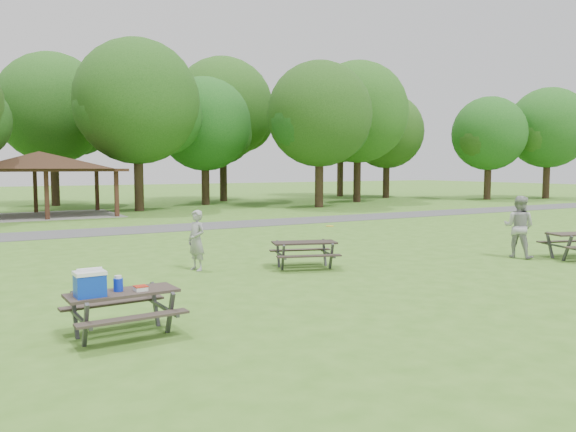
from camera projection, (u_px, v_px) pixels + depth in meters
The scene contains 18 objects.
ground at pixel (334, 282), 13.95m from camera, with size 160.00×160.00×0.00m, color #407421.
asphalt_path at pixel (161, 228), 26.02m from camera, with size 120.00×3.20×0.02m, color #48484B.
pavilion at pixel (39, 163), 32.37m from camera, with size 8.60×7.01×3.76m.
tree_row_e at pixel (139, 106), 35.98m from camera, with size 8.40×8.00×11.02m.
tree_row_f at pixel (206, 127), 42.07m from camera, with size 7.35×7.00×9.55m.
tree_row_g at pixel (320, 117), 39.43m from camera, with size 7.77×7.40×10.25m.
tree_row_h at pixel (359, 115), 45.39m from camera, with size 8.61×8.20×11.37m.
tree_row_i at pixel (387, 134), 51.49m from camera, with size 7.14×6.80×9.52m.
tree_row_j at pixel (489, 136), 48.92m from camera, with size 6.72×6.40×8.96m.
tree_deep_b at pixel (54, 111), 40.86m from camera, with size 8.40×8.00×11.13m.
tree_deep_c at pixel (224, 111), 46.45m from camera, with size 8.82×8.40×11.90m.
tree_deep_d at pixel (341, 124), 54.28m from camera, with size 8.40×8.00×11.27m.
tree_flank_right at pixel (549, 130), 50.58m from camera, with size 7.56×7.20×9.97m.
picnic_table_near at pixel (112, 295), 9.33m from camera, with size 1.88×1.54×1.26m.
picnic_table_middle at pixel (304, 248), 15.84m from camera, with size 2.15×1.93×0.77m.
frisbee_in_flight at pixel (330, 226), 16.24m from camera, with size 0.28×0.28×0.02m.
frisbee_thrower at pixel (197, 240), 15.43m from camera, with size 0.61×0.40×1.67m, color #979799.
frisbee_catcher at pixel (519, 227), 17.60m from camera, with size 0.95×0.74×1.96m, color #A3A3A6.
Camera 1 is at (-7.89, -11.33, 2.85)m, focal length 35.00 mm.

